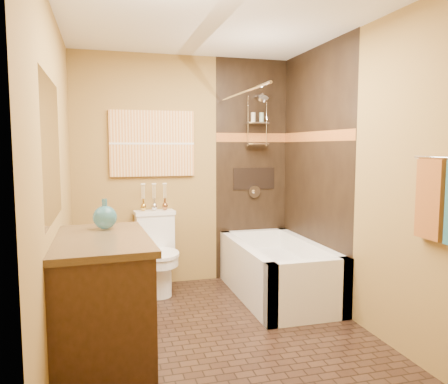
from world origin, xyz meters
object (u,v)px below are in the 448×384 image
object	(u,v)px
toilet	(157,252)
vanity	(100,304)
sunset_painting	(152,144)
bathtub	(277,275)

from	to	relation	value
toilet	vanity	distance (m)	1.61
sunset_painting	toilet	size ratio (longest dim) A/B	1.08
vanity	toilet	bearing A→B (deg)	66.40
sunset_painting	vanity	distance (m)	2.16
bathtub	vanity	size ratio (longest dim) A/B	1.39
toilet	vanity	world-z (taller)	vanity
sunset_painting	toilet	distance (m)	1.16
bathtub	toilet	size ratio (longest dim) A/B	1.80
toilet	vanity	bearing A→B (deg)	-114.68
sunset_painting	vanity	bearing A→B (deg)	-107.63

